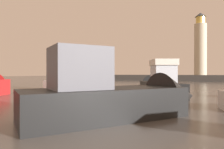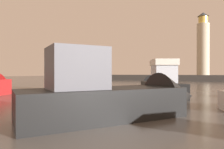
{
  "view_description": "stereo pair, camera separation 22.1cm",
  "coord_description": "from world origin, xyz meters",
  "px_view_note": "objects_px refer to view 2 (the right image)",
  "views": [
    {
      "loc": [
        5.52,
        -0.85,
        1.91
      ],
      "look_at": [
        -0.74,
        13.32,
        1.82
      ],
      "focal_mm": 33.81,
      "sensor_mm": 36.0,
      "label": 1
    },
    {
      "loc": [
        5.72,
        -0.76,
        1.91
      ],
      "look_at": [
        -0.74,
        13.32,
        1.82
      ],
      "focal_mm": 33.81,
      "sensor_mm": 36.0,
      "label": 2
    }
  ],
  "objects_px": {
    "lighthouse": "(203,45)",
    "motorboat_0": "(78,83)",
    "motorboat_3": "(158,85)",
    "motorboat_5": "(127,96)"
  },
  "relations": [
    {
      "from": "lighthouse",
      "to": "motorboat_0",
      "type": "bearing_deg",
      "value": -108.64
    },
    {
      "from": "lighthouse",
      "to": "motorboat_0",
      "type": "distance_m",
      "value": 38.48
    },
    {
      "from": "lighthouse",
      "to": "motorboat_5",
      "type": "height_order",
      "value": "lighthouse"
    },
    {
      "from": "motorboat_0",
      "to": "motorboat_3",
      "type": "relative_size",
      "value": 0.84
    },
    {
      "from": "lighthouse",
      "to": "motorboat_0",
      "type": "relative_size",
      "value": 2.02
    },
    {
      "from": "motorboat_3",
      "to": "motorboat_5",
      "type": "xyz_separation_m",
      "value": [
        0.93,
        -10.48,
        -0.0
      ]
    },
    {
      "from": "lighthouse",
      "to": "motorboat_0",
      "type": "xyz_separation_m",
      "value": [
        -12.04,
        -35.7,
        -7.82
      ]
    },
    {
      "from": "motorboat_0",
      "to": "lighthouse",
      "type": "bearing_deg",
      "value": 71.36
    },
    {
      "from": "motorboat_3",
      "to": "motorboat_5",
      "type": "distance_m",
      "value": 10.52
    },
    {
      "from": "motorboat_0",
      "to": "motorboat_3",
      "type": "distance_m",
      "value": 9.07
    }
  ]
}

